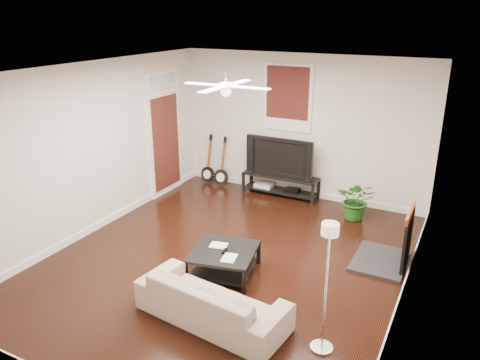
% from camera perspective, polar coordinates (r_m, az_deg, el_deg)
% --- Properties ---
extents(room, '(5.01, 6.01, 2.81)m').
position_cam_1_polar(room, '(6.57, -1.60, 0.99)').
color(room, black).
rests_on(room, ground).
extents(brick_accent, '(0.02, 2.20, 2.80)m').
position_cam_1_polar(brick_accent, '(6.80, 21.45, 0.22)').
color(brick_accent, '#A65935').
rests_on(brick_accent, floor).
extents(fireplace, '(0.80, 1.10, 0.92)m').
position_cam_1_polar(fireplace, '(7.17, 18.23, -6.50)').
color(fireplace, black).
rests_on(fireplace, floor).
extents(window_back, '(1.00, 0.06, 1.30)m').
position_cam_1_polar(window_back, '(9.17, 5.82, 9.92)').
color(window_back, '#39100F').
rests_on(window_back, wall_back).
extents(door_left, '(0.08, 1.00, 2.50)m').
position_cam_1_polar(door_left, '(9.43, -9.16, 5.70)').
color(door_left, white).
rests_on(door_left, wall_left).
extents(tv_stand, '(1.54, 0.41, 0.43)m').
position_cam_1_polar(tv_stand, '(9.46, 4.94, -0.64)').
color(tv_stand, black).
rests_on(tv_stand, floor).
extents(tv, '(1.38, 0.18, 0.80)m').
position_cam_1_polar(tv, '(9.28, 5.10, 2.95)').
color(tv, black).
rests_on(tv, tv_stand).
extents(coffee_table, '(1.04, 1.04, 0.37)m').
position_cam_1_polar(coffee_table, '(6.72, -2.00, -9.94)').
color(coffee_table, black).
rests_on(coffee_table, floor).
extents(sofa, '(1.96, 0.95, 0.55)m').
position_cam_1_polar(sofa, '(5.79, -3.45, -14.34)').
color(sofa, '#BDAB8E').
rests_on(sofa, floor).
extents(floor_lamp, '(0.28, 0.28, 1.54)m').
position_cam_1_polar(floor_lamp, '(5.14, 10.43, -12.93)').
color(floor_lamp, white).
rests_on(floor_lamp, floor).
extents(potted_plant, '(0.72, 0.64, 0.74)m').
position_cam_1_polar(potted_plant, '(8.56, 14.06, -2.37)').
color(potted_plant, '#1D5919').
rests_on(potted_plant, floor).
extents(guitar_left, '(0.35, 0.26, 1.06)m').
position_cam_1_polar(guitar_left, '(10.06, -4.00, 2.54)').
color(guitar_left, black).
rests_on(guitar_left, floor).
extents(guitar_right, '(0.33, 0.23, 1.06)m').
position_cam_1_polar(guitar_right, '(9.87, -2.35, 2.21)').
color(guitar_right, black).
rests_on(guitar_right, floor).
extents(ceiling_fan, '(1.24, 1.24, 0.32)m').
position_cam_1_polar(ceiling_fan, '(6.28, -1.71, 11.39)').
color(ceiling_fan, white).
rests_on(ceiling_fan, ceiling).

